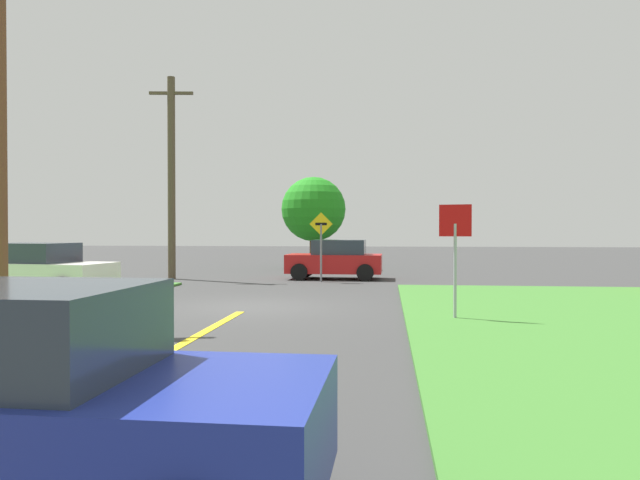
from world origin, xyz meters
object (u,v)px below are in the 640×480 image
oak_tree_left (314,209)px  stop_sign (455,240)px  utility_pole_mid (171,176)px  direction_sign (321,239)px  car_approaching_junction (336,260)px  parked_car_near_building (41,269)px  car_behind_on_main_road (26,405)px  utility_pole_near (0,108)px

oak_tree_left → stop_sign: bearing=-73.3°
utility_pole_mid → direction_sign: bearing=-6.9°
car_approaching_junction → oak_tree_left: (-1.73, 6.59, 2.31)m
stop_sign → parked_car_near_building: (-12.07, 3.88, -0.99)m
car_approaching_junction → direction_sign: size_ratio=1.44×
stop_sign → car_behind_on_main_road: 10.36m
car_behind_on_main_road → utility_pole_near: utility_pole_near is taller
stop_sign → car_behind_on_main_road: stop_sign is taller
car_behind_on_main_road → oak_tree_left: size_ratio=0.82×
car_behind_on_main_road → oak_tree_left: (-1.37, 27.24, 2.32)m
parked_car_near_building → direction_sign: bearing=43.8°
utility_pole_near → utility_pole_mid: 10.96m
parked_car_near_building → oak_tree_left: 15.58m
parked_car_near_building → utility_pole_mid: (1.73, 6.53, 3.47)m
stop_sign → car_approaching_junction: stop_sign is taller
stop_sign → parked_car_near_building: stop_sign is taller
parked_car_near_building → car_approaching_junction: bearing=48.7°
car_approaching_junction → parked_car_near_building: 11.16m
parked_car_near_building → utility_pole_near: size_ratio=0.46×
parked_car_near_building → direction_sign: 9.93m
car_behind_on_main_road → parked_car_near_building: (-8.11, 13.39, 0.00)m
stop_sign → utility_pole_near: bearing=16.7°
car_approaching_junction → parked_car_near_building: size_ratio=0.90×
direction_sign → oak_tree_left: bearing=99.1°
utility_pole_mid → oak_tree_left: size_ratio=1.73×
stop_sign → parked_car_near_building: bearing=-4.1°
stop_sign → parked_car_near_building: size_ratio=0.59×
car_behind_on_main_road → oak_tree_left: bearing=93.6°
car_behind_on_main_road → parked_car_near_building: same height
utility_pole_mid → car_behind_on_main_road: bearing=-72.3°
parked_car_near_building → utility_pole_mid: bearing=83.2°
oak_tree_left → direction_sign: bearing=-80.9°
stop_sign → direction_sign: 10.46m
utility_pole_mid → oak_tree_left: 8.94m
parked_car_near_building → direction_sign: (8.03, 5.77, 0.88)m
car_approaching_junction → parked_car_near_building: bearing=41.5°
utility_pole_near → oak_tree_left: size_ratio=1.94×
car_approaching_junction → parked_car_near_building: (-8.48, -7.27, 0.00)m
utility_pole_near → utility_pole_mid: size_ratio=1.12×
stop_sign → car_approaching_junction: 11.75m
stop_sign → oak_tree_left: (-5.33, 17.73, 1.32)m
utility_pole_near → oak_tree_left: 19.02m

